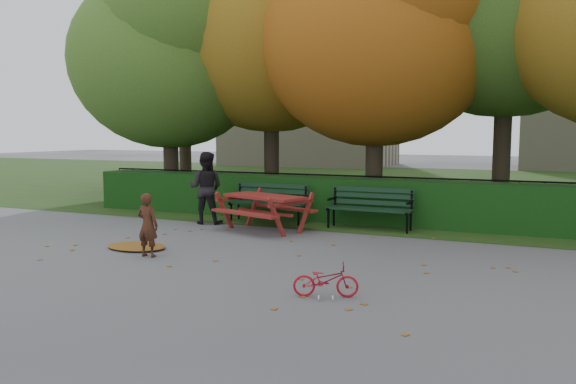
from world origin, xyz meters
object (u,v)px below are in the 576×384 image
at_px(tree_a, 173,45).
at_px(bicycle, 326,280).
at_px(tree_f, 187,29).
at_px(bench_left, 269,200).
at_px(bench_right, 370,205).
at_px(tree_c, 387,19).
at_px(picnic_table, 264,203).
at_px(tree_b, 279,12).
at_px(child, 148,225).
at_px(adult, 206,188).

relative_size(tree_a, bicycle, 9.11).
distance_m(tree_f, bench_left, 9.56).
bearing_deg(tree_a, bench_right, -16.61).
distance_m(tree_c, bench_right, 4.87).
distance_m(tree_c, picnic_table, 5.68).
xyz_separation_m(tree_b, bicycle, (4.38, -8.15, -5.19)).
xyz_separation_m(child, bicycle, (3.49, -0.99, -0.32)).
height_order(bench_left, picnic_table, bench_left).
bearing_deg(child, bicycle, 164.63).
bearing_deg(child, tree_f, -59.64).
bearing_deg(tree_b, bench_right, -40.67).
xyz_separation_m(adult, bicycle, (4.44, -4.31, -0.60)).
distance_m(tree_c, bench_left, 5.31).
relative_size(tree_b, tree_c, 1.10).
xyz_separation_m(tree_b, bench_right, (3.54, -3.04, -4.88)).
distance_m(picnic_table, child, 3.09).
bearing_deg(adult, bicycle, 121.56).
height_order(tree_b, adult, tree_b).
relative_size(tree_a, picnic_table, 3.53).
bearing_deg(child, tree_b, -82.59).
bearing_deg(tree_b, bench_left, -69.42).
bearing_deg(child, bench_right, -122.44).
relative_size(tree_a, bench_right, 4.16).
bearing_deg(tree_c, bench_left, -133.36).
height_order(bench_right, child, child).
bearing_deg(tree_a, tree_f, 117.98).
bearing_deg(tree_c, bicycle, -81.53).
bearing_deg(adult, bench_right, 178.25).
height_order(bench_left, bicycle, bench_left).
height_order(tree_b, picnic_table, tree_b).
relative_size(tree_c, adult, 4.90).
bearing_deg(tree_f, child, -60.03).
bearing_deg(child, picnic_table, -102.29).
bearing_deg(bench_right, bench_left, 180.00).
bearing_deg(tree_f, tree_b, -27.99).
distance_m(child, bicycle, 3.64).
bearing_deg(picnic_table, tree_c, 81.37).
distance_m(tree_b, bicycle, 10.61).
bearing_deg(adult, tree_a, -59.22).
bearing_deg(tree_a, adult, -44.94).
bearing_deg(tree_c, tree_a, -176.35).
relative_size(bench_left, bench_right, 1.00).
xyz_separation_m(picnic_table, bicycle, (2.81, -4.00, -0.37)).
bearing_deg(bicycle, tree_a, 25.46).
relative_size(tree_f, bicycle, 11.18).
xyz_separation_m(tree_f, child, (5.57, -9.66, -5.16)).
distance_m(tree_b, tree_c, 3.42).
bearing_deg(bench_right, tree_c, 96.70).
height_order(tree_a, tree_b, tree_b).
xyz_separation_m(tree_a, bench_left, (3.89, -1.88, -4.00)).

